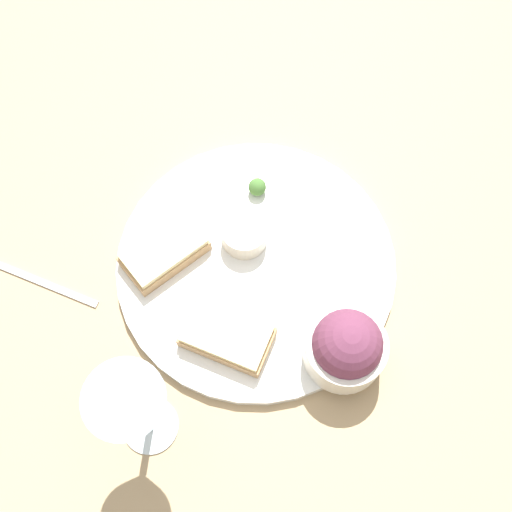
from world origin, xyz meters
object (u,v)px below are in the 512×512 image
(cheese_toast_near, at_px, (227,336))
(salad_bowl, at_px, (346,347))
(fork, at_px, (38,281))
(sauce_ramekin, at_px, (245,234))
(wine_glass, at_px, (132,407))
(cheese_toast_far, at_px, (164,252))

(cheese_toast_near, bearing_deg, salad_bowl, -23.55)
(fork, bearing_deg, salad_bowl, -30.15)
(cheese_toast_near, distance_m, fork, 0.25)
(fork, bearing_deg, cheese_toast_near, -33.72)
(fork, bearing_deg, sauce_ramekin, -4.31)
(wine_glass, height_order, fork, wine_glass)
(salad_bowl, relative_size, cheese_toast_near, 0.80)
(cheese_toast_far, bearing_deg, salad_bowl, -45.91)
(sauce_ramekin, bearing_deg, cheese_toast_far, 177.65)
(salad_bowl, relative_size, fork, 0.69)
(salad_bowl, bearing_deg, sauce_ramekin, 112.28)
(wine_glass, relative_size, fork, 1.23)
(cheese_toast_near, bearing_deg, fork, 146.28)
(cheese_toast_near, height_order, wine_glass, wine_glass)
(sauce_ramekin, relative_size, cheese_toast_near, 0.48)
(cheese_toast_far, bearing_deg, cheese_toast_near, -68.87)
(salad_bowl, height_order, cheese_toast_near, salad_bowl)
(cheese_toast_near, bearing_deg, cheese_toast_far, 111.13)
(sauce_ramekin, xyz_separation_m, cheese_toast_far, (-0.10, 0.00, -0.00))
(cheese_toast_near, height_order, cheese_toast_far, same)
(sauce_ramekin, height_order, cheese_toast_near, sauce_ramekin)
(salad_bowl, height_order, sauce_ramekin, salad_bowl)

